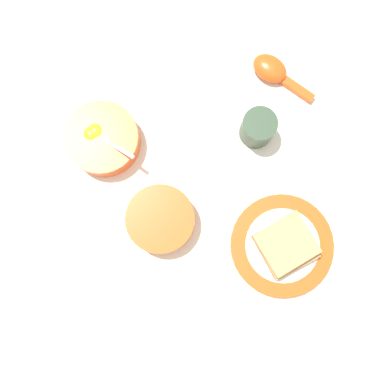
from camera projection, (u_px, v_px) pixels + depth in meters
ground_plane at (195, 187)px, 0.87m from camera, size 3.00×3.00×0.00m
egg_bowl at (103, 139)px, 0.86m from camera, size 0.14×0.14×0.07m
toast_plate at (282, 245)px, 0.85m from camera, size 0.19×0.19×0.01m
toast_sandwich at (286, 245)px, 0.82m from camera, size 0.10×0.10×0.04m
soup_spoon at (273, 71)px, 0.88m from camera, size 0.14×0.10×0.03m
congee_bowl at (161, 219)px, 0.84m from camera, size 0.13×0.13×0.05m
drinking_cup at (258, 128)px, 0.85m from camera, size 0.06×0.06×0.07m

